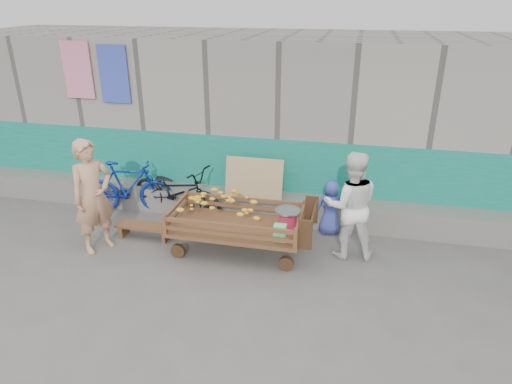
% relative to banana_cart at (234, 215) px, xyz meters
% --- Properties ---
extents(ground, '(80.00, 80.00, 0.00)m').
position_rel_banana_cart_xyz_m(ground, '(-0.25, -1.11, -0.63)').
color(ground, '#54524D').
rests_on(ground, ground).
extents(building_wall, '(12.00, 3.50, 3.00)m').
position_rel_banana_cart_xyz_m(building_wall, '(-0.25, 2.94, 0.83)').
color(building_wall, gray).
rests_on(building_wall, ground).
extents(banana_cart, '(2.19, 1.00, 0.93)m').
position_rel_banana_cart_xyz_m(banana_cart, '(0.00, 0.00, 0.00)').
color(banana_cart, brown).
rests_on(banana_cart, ground).
extents(bench, '(0.94, 0.28, 0.23)m').
position_rel_banana_cart_xyz_m(bench, '(-1.55, 0.09, -0.46)').
color(bench, brown).
rests_on(bench, ground).
extents(vendor_man, '(0.71, 0.78, 1.79)m').
position_rel_banana_cart_xyz_m(vendor_man, '(-2.09, -0.38, 0.26)').
color(vendor_man, tan).
rests_on(vendor_man, ground).
extents(woman, '(0.90, 0.75, 1.66)m').
position_rel_banana_cart_xyz_m(woman, '(1.71, 0.29, 0.20)').
color(woman, white).
rests_on(woman, ground).
extents(child, '(0.50, 0.37, 0.94)m').
position_rel_banana_cart_xyz_m(child, '(1.39, 0.94, -0.16)').
color(child, '#3A46AD').
rests_on(child, ground).
extents(bicycle_dark, '(1.98, 1.11, 0.98)m').
position_rel_banana_cart_xyz_m(bicycle_dark, '(-1.31, 0.94, -0.14)').
color(bicycle_dark, black).
rests_on(bicycle_dark, ground).
extents(bicycle_blue, '(1.68, 0.75, 0.98)m').
position_rel_banana_cart_xyz_m(bicycle_blue, '(-2.23, 0.94, -0.14)').
color(bicycle_blue, '#0F2A95').
rests_on(bicycle_blue, ground).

